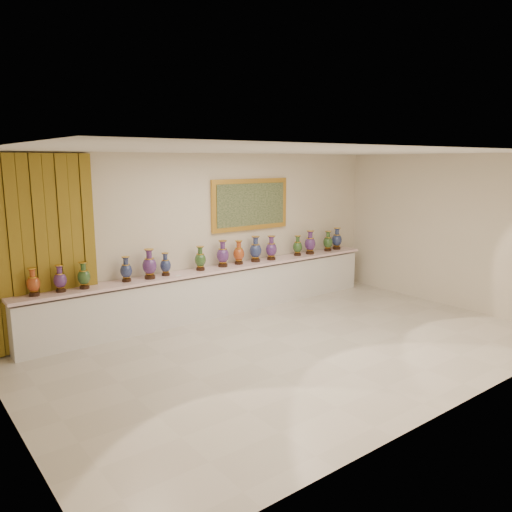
# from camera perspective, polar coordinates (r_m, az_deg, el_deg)

# --- Properties ---
(ground) EXTENTS (8.00, 8.00, 0.00)m
(ground) POSITION_cam_1_polar(r_m,az_deg,el_deg) (7.86, 4.83, -10.55)
(ground) COLOR beige
(ground) RESTS_ON ground
(room) EXTENTS (8.00, 8.00, 8.00)m
(room) POSITION_cam_1_polar(r_m,az_deg,el_deg) (8.34, -19.16, 1.41)
(room) COLOR beige
(room) RESTS_ON ground
(counter) EXTENTS (7.28, 0.48, 0.90)m
(counter) POSITION_cam_1_polar(r_m,az_deg,el_deg) (9.44, -4.45, -4.09)
(counter) COLOR white
(counter) RESTS_ON ground
(vase_0) EXTENTS (0.23, 0.23, 0.42)m
(vase_0) POSITION_cam_1_polar(r_m,az_deg,el_deg) (8.04, -24.10, -2.88)
(vase_0) COLOR #311B0D
(vase_0) RESTS_ON counter
(vase_1) EXTENTS (0.23, 0.23, 0.42)m
(vase_1) POSITION_cam_1_polar(r_m,az_deg,el_deg) (8.13, -21.48, -2.55)
(vase_1) COLOR #311B0D
(vase_1) RESTS_ON counter
(vase_2) EXTENTS (0.25, 0.25, 0.42)m
(vase_2) POSITION_cam_1_polar(r_m,az_deg,el_deg) (8.21, -19.08, -2.25)
(vase_2) COLOR #311B0D
(vase_2) RESTS_ON counter
(vase_3) EXTENTS (0.22, 0.22, 0.42)m
(vase_3) POSITION_cam_1_polar(r_m,az_deg,el_deg) (8.48, -14.62, -1.60)
(vase_3) COLOR #311B0D
(vase_3) RESTS_ON counter
(vase_4) EXTENTS (0.29, 0.29, 0.51)m
(vase_4) POSITION_cam_1_polar(r_m,az_deg,el_deg) (8.59, -12.08, -1.05)
(vase_4) COLOR #311B0D
(vase_4) RESTS_ON counter
(vase_5) EXTENTS (0.23, 0.23, 0.40)m
(vase_5) POSITION_cam_1_polar(r_m,az_deg,el_deg) (8.78, -10.30, -1.05)
(vase_5) COLOR #311B0D
(vase_5) RESTS_ON counter
(vase_6) EXTENTS (0.24, 0.24, 0.44)m
(vase_6) POSITION_cam_1_polar(r_m,az_deg,el_deg) (9.11, -6.38, -0.40)
(vase_6) COLOR #311B0D
(vase_6) RESTS_ON counter
(vase_7) EXTENTS (0.25, 0.25, 0.50)m
(vase_7) POSITION_cam_1_polar(r_m,az_deg,el_deg) (9.37, -3.82, 0.12)
(vase_7) COLOR #311B0D
(vase_7) RESTS_ON counter
(vase_8) EXTENTS (0.25, 0.25, 0.46)m
(vase_8) POSITION_cam_1_polar(r_m,az_deg,el_deg) (9.59, -1.98, 0.28)
(vase_8) COLOR #311B0D
(vase_8) RESTS_ON counter
(vase_9) EXTENTS (0.25, 0.25, 0.51)m
(vase_9) POSITION_cam_1_polar(r_m,az_deg,el_deg) (9.83, -0.05, 0.66)
(vase_9) COLOR #311B0D
(vase_9) RESTS_ON counter
(vase_10) EXTENTS (0.25, 0.25, 0.49)m
(vase_10) POSITION_cam_1_polar(r_m,az_deg,el_deg) (10.01, 1.76, 0.80)
(vase_10) COLOR #311B0D
(vase_10) RESTS_ON counter
(vase_11) EXTENTS (0.21, 0.21, 0.43)m
(vase_11) POSITION_cam_1_polar(r_m,az_deg,el_deg) (10.50, 4.77, 1.08)
(vase_11) COLOR #311B0D
(vase_11) RESTS_ON counter
(vase_12) EXTENTS (0.26, 0.26, 0.50)m
(vase_12) POSITION_cam_1_polar(r_m,az_deg,el_deg) (10.71, 6.20, 1.43)
(vase_12) COLOR #311B0D
(vase_12) RESTS_ON counter
(vase_13) EXTENTS (0.23, 0.23, 0.45)m
(vase_13) POSITION_cam_1_polar(r_m,az_deg,el_deg) (11.11, 8.22, 1.59)
(vase_13) COLOR #311B0D
(vase_13) RESTS_ON counter
(vase_14) EXTENTS (0.29, 0.29, 0.49)m
(vase_14) POSITION_cam_1_polar(r_m,az_deg,el_deg) (11.36, 9.22, 1.86)
(vase_14) COLOR #311B0D
(vase_14) RESTS_ON counter
(label_card) EXTENTS (0.10, 0.06, 0.00)m
(label_card) POSITION_cam_1_polar(r_m,az_deg,el_deg) (8.77, -8.90, -2.21)
(label_card) COLOR white
(label_card) RESTS_ON counter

